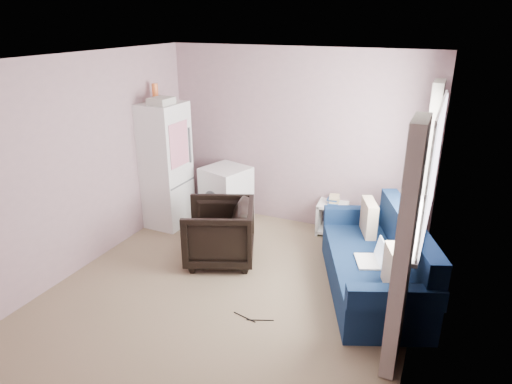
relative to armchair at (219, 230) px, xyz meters
The scene contains 8 objects.
room 1.14m from the armchair, 52.14° to the right, with size 3.84×4.24×2.54m.
armchair is the anchor object (origin of this frame).
fridge 1.48m from the armchair, 151.63° to the left, with size 0.64×0.62×2.02m.
washing_machine 1.19m from the armchair, 113.18° to the left, with size 0.73×0.73×0.83m.
side_table 1.72m from the armchair, 51.07° to the left, with size 0.44×0.44×0.56m.
sofa 1.92m from the armchair, ahead, with size 1.55×2.13×0.87m.
window_dressing 2.34m from the armchair, ahead, with size 0.17×2.62×2.18m.
floor_cables 1.34m from the armchair, 47.00° to the right, with size 0.43×0.11×0.01m.
Camera 1 is at (2.00, -3.81, 2.87)m, focal length 32.00 mm.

